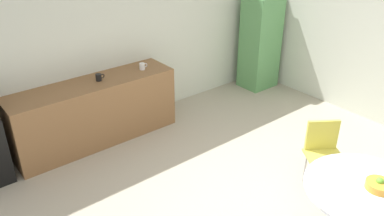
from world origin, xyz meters
TOP-DOWN VIEW (x-y plane):
  - wall_back at (0.00, 3.00)m, footprint 6.00×0.10m
  - counter_block at (-0.68, 2.65)m, footprint 2.32×0.60m
  - locker_cabinet at (2.55, 2.55)m, footprint 0.60×0.50m
  - round_table at (0.37, -0.77)m, footprint 1.14×1.14m
  - chair_yellow at (0.93, 0.05)m, footprint 0.58×0.58m
  - fruit_bowl at (0.44, -0.83)m, footprint 0.24×0.24m
  - mug_white at (0.11, 2.63)m, footprint 0.13×0.08m
  - mug_green at (-0.57, 2.65)m, footprint 0.13×0.08m

SIDE VIEW (x-z plane):
  - counter_block at x=-0.68m, z-range 0.00..0.90m
  - chair_yellow at x=0.93m, z-range 0.11..0.94m
  - round_table at x=0.37m, z-range 0.24..0.96m
  - fruit_bowl at x=0.44m, z-range 0.71..0.82m
  - locker_cabinet at x=2.55m, z-range 0.00..1.66m
  - mug_white at x=0.11m, z-range 0.90..1.00m
  - mug_green at x=-0.57m, z-range 0.90..1.00m
  - wall_back at x=0.00m, z-range 0.00..2.60m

